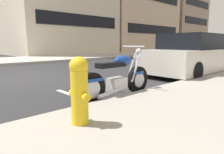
% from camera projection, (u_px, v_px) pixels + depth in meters
% --- Properties ---
extents(ground_plane, '(260.00, 260.00, 0.00)m').
position_uv_depth(ground_plane, '(22.00, 77.00, 6.99)').
color(ground_plane, '#28282B').
extents(sidewalk_far_curb, '(120.00, 5.00, 0.14)m').
position_uv_depth(sidewalk_far_curb, '(123.00, 54.00, 19.93)').
color(sidewalk_far_curb, '#ADA89E').
rests_on(sidewalk_far_curb, ground).
extents(parking_stall_stripe, '(0.12, 2.20, 0.01)m').
position_uv_depth(parking_stall_stripe, '(83.00, 99.00, 4.32)').
color(parking_stall_stripe, silver).
rests_on(parking_stall_stripe, ground).
extents(parked_motorcycle, '(2.04, 0.62, 1.11)m').
position_uv_depth(parked_motorcycle, '(118.00, 79.00, 4.30)').
color(parked_motorcycle, black).
rests_on(parked_motorcycle, ground).
extents(parked_car_at_intersection, '(4.62, 1.90, 1.51)m').
position_uv_depth(parked_car_at_intersection, '(193.00, 56.00, 7.72)').
color(parked_car_at_intersection, beige).
rests_on(parked_car_at_intersection, ground).
extents(car_opposite_curb, '(4.27, 2.00, 1.48)m').
position_uv_depth(car_opposite_curb, '(184.00, 48.00, 21.66)').
color(car_opposite_curb, beige).
rests_on(car_opposite_curb, ground).
extents(fire_hydrant, '(0.24, 0.36, 0.87)m').
position_uv_depth(fire_hydrant, '(79.00, 89.00, 2.56)').
color(fire_hydrant, gold).
rests_on(fire_hydrant, sidewalk_near_curb).
extents(townhouse_far_uphill, '(12.38, 9.03, 13.36)m').
position_uv_depth(townhouse_far_uphill, '(130.00, 5.00, 29.31)').
color(townhouse_far_uphill, beige).
rests_on(townhouse_far_uphill, ground).
extents(townhouse_mid_block, '(9.61, 11.88, 9.21)m').
position_uv_depth(townhouse_mid_block, '(166.00, 25.00, 38.64)').
color(townhouse_mid_block, tan).
rests_on(townhouse_mid_block, ground).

